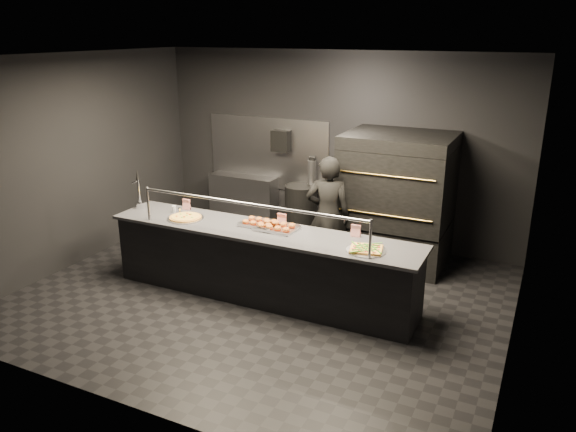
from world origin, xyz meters
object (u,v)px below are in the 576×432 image
object	(u,v)px
towel_dispenser	(281,141)
beer_tap	(139,197)
trash_bin	(301,211)
prep_shelf	(244,201)
round_pizza	(185,218)
service_counter	(262,263)
pizza_oven	(397,199)
slider_tray_a	(260,223)
worker	(328,215)
square_pizza	(366,249)
fire_extinguisher	(312,173)
slider_tray_b	(277,227)

from	to	relation	value
towel_dispenser	beer_tap	xyz separation A→B (m)	(-1.05, -2.34, -0.47)
trash_bin	prep_shelf	bearing A→B (deg)	174.98
round_pizza	beer_tap	bearing A→B (deg)	172.62
beer_tap	trash_bin	world-z (taller)	beer_tap
service_counter	pizza_oven	bearing A→B (deg)	57.73
round_pizza	slider_tray_a	size ratio (longest dim) A/B	0.86
prep_shelf	worker	world-z (taller)	worker
worker	square_pizza	bearing A→B (deg)	111.90
prep_shelf	square_pizza	xyz separation A→B (m)	(3.00, -2.43, 0.49)
beer_tap	worker	bearing A→B (deg)	23.97
round_pizza	worker	world-z (taller)	worker
service_counter	fire_extinguisher	xyz separation A→B (m)	(-0.35, 2.40, 0.60)
prep_shelf	towel_dispenser	bearing A→B (deg)	5.71
pizza_oven	fire_extinguisher	xyz separation A→B (m)	(-1.55, 0.50, 0.09)
square_pizza	towel_dispenser	bearing A→B (deg)	132.66
slider_tray_b	slider_tray_a	bearing A→B (deg)	169.29
fire_extinguisher	slider_tray_a	bearing A→B (deg)	-83.67
prep_shelf	slider_tray_b	xyz separation A→B (m)	(1.76, -2.22, 0.50)
slider_tray_a	pizza_oven	bearing A→B (deg)	53.38
towel_dispenser	slider_tray_b	size ratio (longest dim) A/B	0.65
beer_tap	service_counter	bearing A→B (deg)	-1.62
pizza_oven	fire_extinguisher	bearing A→B (deg)	162.11
pizza_oven	towel_dispenser	world-z (taller)	pizza_oven
prep_shelf	fire_extinguisher	xyz separation A→B (m)	(1.25, 0.08, 0.61)
slider_tray_a	trash_bin	xyz separation A→B (m)	(-0.36, 2.07, -0.51)
square_pizza	trash_bin	size ratio (longest dim) A/B	0.51
service_counter	worker	bearing A→B (deg)	68.32
beer_tap	round_pizza	xyz separation A→B (m)	(0.85, -0.11, -0.14)
round_pizza	trash_bin	bearing A→B (deg)	74.25
towel_dispenser	pizza_oven	bearing A→B (deg)	-13.14
service_counter	round_pizza	world-z (taller)	service_counter
service_counter	towel_dispenser	world-z (taller)	towel_dispenser
towel_dispenser	round_pizza	bearing A→B (deg)	-94.77
service_counter	square_pizza	bearing A→B (deg)	-4.32
slider_tray_b	worker	distance (m)	1.06
pizza_oven	worker	world-z (taller)	pizza_oven
slider_tray_a	towel_dispenser	bearing A→B (deg)	109.65
beer_tap	square_pizza	bearing A→B (deg)	-2.75
round_pizza	slider_tray_a	xyz separation A→B (m)	(1.00, 0.20, 0.01)
slider_tray_a	trash_bin	world-z (taller)	slider_tray_a
slider_tray_b	square_pizza	bearing A→B (deg)	-9.48
slider_tray_a	fire_extinguisher	bearing A→B (deg)	96.33
prep_shelf	worker	size ratio (longest dim) A/B	0.72
slider_tray_a	square_pizza	bearing A→B (deg)	-9.69
beer_tap	slider_tray_b	size ratio (longest dim) A/B	1.02
service_counter	beer_tap	distance (m)	2.04
pizza_oven	beer_tap	bearing A→B (deg)	-149.64
towel_dispenser	fire_extinguisher	xyz separation A→B (m)	(0.55, 0.01, -0.49)
beer_tap	towel_dispenser	bearing A→B (deg)	65.79
fire_extinguisher	square_pizza	bearing A→B (deg)	-55.08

